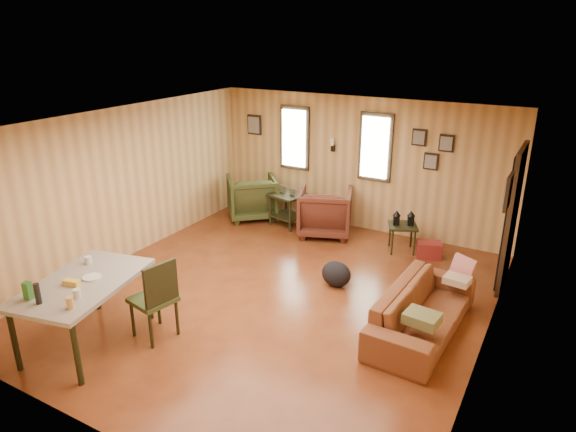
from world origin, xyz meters
name	(u,v)px	position (x,y,z in m)	size (l,w,h in m)	color
room	(294,210)	(0.17, 0.27, 1.21)	(5.54, 6.04, 2.44)	brown
sofa	(424,303)	(2.04, 0.11, 0.39)	(2.00, 0.59, 0.78)	brown
recliner_brown	(325,210)	(-0.36, 2.38, 0.47)	(0.90, 0.85, 0.93)	#502318
recliner_green	(252,195)	(-1.97, 2.46, 0.46)	(0.89, 0.83, 0.92)	#37401D
end_table	(288,204)	(-1.15, 2.43, 0.43)	(0.71, 0.66, 0.76)	black
side_table	(403,224)	(1.08, 2.34, 0.49)	(0.59, 0.59, 0.71)	black
cooler	(429,250)	(1.55, 2.30, 0.13)	(0.45, 0.39, 0.27)	maroon
backpack	(336,274)	(0.64, 0.68, 0.19)	(0.50, 0.42, 0.38)	black
sofa_pillows	(443,294)	(2.22, 0.26, 0.50)	(0.52, 1.62, 0.33)	brown
dining_table	(82,288)	(-1.32, -2.05, 0.73)	(1.25, 1.73, 1.03)	gray
dining_chair	(156,296)	(-0.66, -1.57, 0.57)	(0.54, 0.54, 1.02)	#37401D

